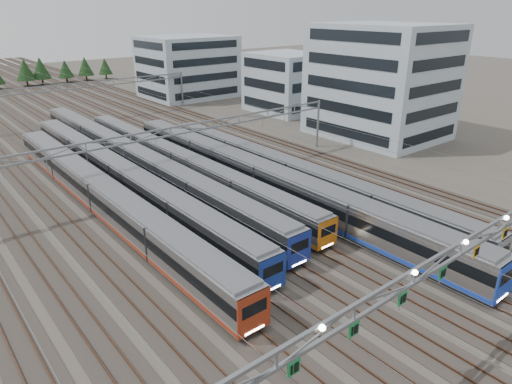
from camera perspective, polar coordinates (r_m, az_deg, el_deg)
ground at (r=38.11m, az=22.46°, el=-16.15°), size 400.00×400.00×0.00m
track_bed at (r=117.73m, az=-25.01°, el=9.89°), size 54.00×260.00×5.42m
train_a at (r=55.59m, az=-18.65°, el=-0.48°), size 3.04×56.20×3.97m
train_b at (r=61.70m, az=-16.57°, el=1.93°), size 2.91×60.41×3.79m
train_c at (r=68.28m, az=-15.03°, el=4.05°), size 2.93×68.71×3.81m
train_d at (r=65.73m, az=-9.53°, el=3.69°), size 2.72×56.86×3.54m
train_e at (r=57.81m, az=0.90°, el=1.69°), size 3.14×60.30×4.10m
train_f at (r=60.10m, az=4.73°, el=2.24°), size 2.87×54.13×3.73m
gantry_near at (r=34.30m, az=24.32°, el=-6.85°), size 56.36×0.61×8.08m
gantry_mid at (r=61.59m, az=-10.57°, el=6.61°), size 56.36×0.36×8.00m
gantry_far at (r=102.62m, az=-23.17°, el=11.43°), size 56.36×0.36×8.00m
depot_bldg_south at (r=87.51m, az=15.30°, el=13.17°), size 18.00×22.00×19.83m
depot_bldg_mid at (r=106.52m, az=3.93°, el=13.50°), size 14.00×16.00×12.91m
depot_bldg_north at (r=125.36m, az=-8.52°, el=15.21°), size 22.00×18.00×15.42m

